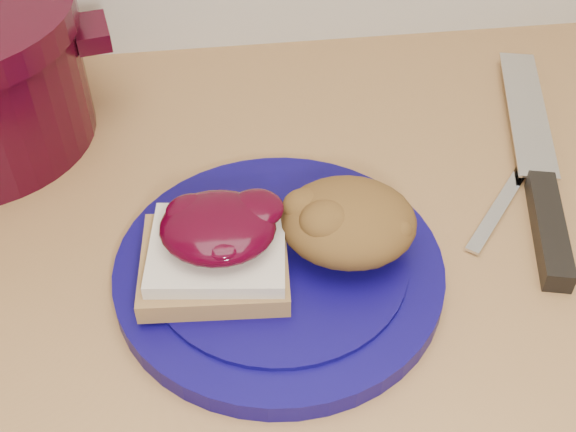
{
  "coord_description": "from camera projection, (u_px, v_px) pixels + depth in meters",
  "views": [
    {
      "loc": [
        -0.1,
        1.04,
        1.35
      ],
      "look_at": [
        -0.05,
        1.45,
        0.95
      ],
      "focal_mm": 45.0,
      "sensor_mm": 36.0,
      "label": 1
    }
  ],
  "objects": [
    {
      "name": "plate",
      "position": [
        279.0,
        270.0,
        0.59
      ],
      "size": [
        0.31,
        0.31,
        0.02
      ],
      "primitive_type": "cylinder",
      "rotation": [
        0.0,
        0.0,
        -0.18
      ],
      "color": "#0B054C",
      "rests_on": "wood_countertop"
    },
    {
      "name": "sandwich",
      "position": [
        216.0,
        247.0,
        0.56
      ],
      "size": [
        0.12,
        0.11,
        0.06
      ],
      "rotation": [
        0.0,
        0.0,
        -0.18
      ],
      "color": "olive",
      "rests_on": "plate"
    },
    {
      "name": "stuffing_mound",
      "position": [
        348.0,
        222.0,
        0.57
      ],
      "size": [
        0.12,
        0.11,
        0.05
      ],
      "primitive_type": "ellipsoid",
      "rotation": [
        0.0,
        0.0,
        -0.18
      ],
      "color": "brown",
      "rests_on": "plate"
    },
    {
      "name": "chef_knife",
      "position": [
        542.0,
        192.0,
        0.66
      ],
      "size": [
        0.12,
        0.34,
        0.02
      ],
      "rotation": [
        0.0,
        0.0,
        1.32
      ],
      "color": "black",
      "rests_on": "wood_countertop"
    },
    {
      "name": "butter_knife",
      "position": [
        505.0,
        197.0,
        0.66
      ],
      "size": [
        0.11,
        0.13,
        0.0
      ],
      "primitive_type": "cube",
      "rotation": [
        0.0,
        0.0,
        0.87
      ],
      "color": "silver",
      "rests_on": "wood_countertop"
    },
    {
      "name": "pepper_grinder",
      "position": [
        35.0,
        50.0,
        0.74
      ],
      "size": [
        0.06,
        0.06,
        0.11
      ],
      "rotation": [
        0.0,
        0.0,
        0.34
      ],
      "color": "black",
      "rests_on": "wood_countertop"
    }
  ]
}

